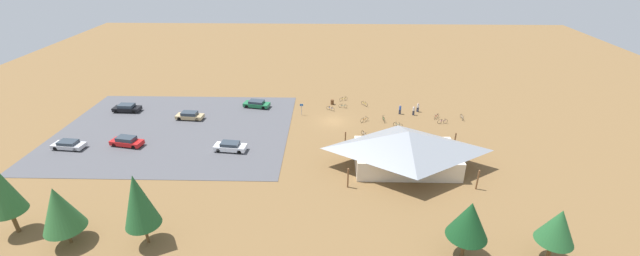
{
  "coord_description": "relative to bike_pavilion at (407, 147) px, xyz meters",
  "views": [
    {
      "loc": [
        0.73,
        59.9,
        28.31
      ],
      "look_at": [
        2.09,
        5.06,
        1.2
      ],
      "focal_mm": 22.1,
      "sensor_mm": 36.0,
      "label": 1
    }
  ],
  "objects": [
    {
      "name": "ground",
      "position": [
        9.62,
        -14.22,
        -3.02
      ],
      "size": [
        160.0,
        160.0,
        0.0
      ],
      "primitive_type": "plane",
      "color": "brown",
      "rests_on": "ground"
    },
    {
      "name": "parking_lot_asphalt",
      "position": [
        35.07,
        -10.27,
        -2.99
      ],
      "size": [
        36.65,
        28.56,
        0.05
      ],
      "primitive_type": "cube",
      "color": "#4C4C51",
      "rests_on": "ground"
    },
    {
      "name": "bike_pavilion",
      "position": [
        0.0,
        0.0,
        0.0
      ],
      "size": [
        16.26,
        10.34,
        5.36
      ],
      "color": "beige",
      "rests_on": "ground"
    },
    {
      "name": "trash_bin",
      "position": [
        9.76,
        -21.53,
        -2.57
      ],
      "size": [
        0.6,
        0.6,
        0.9
      ],
      "primitive_type": "cylinder",
      "color": "brown",
      "rests_on": "ground"
    },
    {
      "name": "lot_sign",
      "position": [
        15.09,
        -16.59,
        -1.61
      ],
      "size": [
        0.56,
        0.08,
        2.2
      ],
      "color": "#99999E",
      "rests_on": "ground"
    },
    {
      "name": "pine_far_east",
      "position": [
        28.65,
        15.27,
        2.24
      ],
      "size": [
        3.47,
        3.47,
        8.15
      ],
      "color": "brown",
      "rests_on": "ground"
    },
    {
      "name": "pine_center",
      "position": [
        36.57,
        15.45,
        1.26
      ],
      "size": [
        3.98,
        3.98,
        6.68
      ],
      "color": "brown",
      "rests_on": "ground"
    },
    {
      "name": "pine_midwest",
      "position": [
        -2.78,
        16.45,
        1.51
      ],
      "size": [
        3.87,
        3.87,
        6.45
      ],
      "color": "brown",
      "rests_on": "ground"
    },
    {
      "name": "pine_mideast",
      "position": [
        43.04,
        14.01,
        2.59
      ],
      "size": [
        3.4,
        3.4,
        8.56
      ],
      "color": "brown",
      "rests_on": "ground"
    },
    {
      "name": "pine_east",
      "position": [
        -10.84,
        16.76,
        1.2
      ],
      "size": [
        3.45,
        3.45,
        6.0
      ],
      "color": "brown",
      "rests_on": "ground"
    },
    {
      "name": "bicycle_yellow_yard_left",
      "position": [
        3.85,
        -21.01,
        -2.64
      ],
      "size": [
        1.08,
        1.35,
        0.81
      ],
      "color": "black",
      "rests_on": "ground"
    },
    {
      "name": "bicycle_teal_front_row",
      "position": [
        7.81,
        -19.98,
        -2.67
      ],
      "size": [
        1.59,
        0.5,
        0.79
      ],
      "color": "black",
      "rests_on": "ground"
    },
    {
      "name": "bicycle_green_edge_north",
      "position": [
        1.13,
        -14.37,
        -2.62
      ],
      "size": [
        0.48,
        1.75,
        0.9
      ],
      "color": "black",
      "rests_on": "ground"
    },
    {
      "name": "bicycle_blue_trailside",
      "position": [
        10.1,
        -18.77,
        -2.65
      ],
      "size": [
        1.4,
        1.02,
        0.81
      ],
      "color": "black",
      "rests_on": "ground"
    },
    {
      "name": "bicycle_purple_back_row",
      "position": [
        -8.54,
        -13.75,
        -2.62
      ],
      "size": [
        1.77,
        0.48,
        0.84
      ],
      "color": "black",
      "rests_on": "ground"
    },
    {
      "name": "bicycle_silver_yard_right",
      "position": [
        -12.25,
        -15.53,
        -2.63
      ],
      "size": [
        0.48,
        1.78,
        0.83
      ],
      "color": "black",
      "rests_on": "ground"
    },
    {
      "name": "bicycle_black_mid_cluster",
      "position": [
        -0.66,
        -10.44,
        -2.67
      ],
      "size": [
        1.06,
        1.26,
        0.8
      ],
      "color": "black",
      "rests_on": "ground"
    },
    {
      "name": "bicycle_red_near_porch",
      "position": [
        -8.03,
        -15.82,
        -2.64
      ],
      "size": [
        1.11,
        1.35,
        0.79
      ],
      "color": "black",
      "rests_on": "ground"
    },
    {
      "name": "bicycle_orange_by_bin",
      "position": [
        4.4,
        -14.15,
        -2.63
      ],
      "size": [
        1.41,
        1.11,
        0.85
      ],
      "color": "black",
      "rests_on": "ground"
    },
    {
      "name": "bicycle_white_lone_west",
      "position": [
        4.86,
        -8.85,
        -2.63
      ],
      "size": [
        0.72,
        1.61,
        0.84
      ],
      "color": "black",
      "rests_on": "ground"
    },
    {
      "name": "bicycle_yellow_yard_front",
      "position": [
        7.63,
        -23.39,
        -2.66
      ],
      "size": [
        1.56,
        0.86,
        0.76
      ],
      "color": "black",
      "rests_on": "ground"
    },
    {
      "name": "bicycle_teal_lone_east",
      "position": [
        -0.96,
        -12.37,
        -2.66
      ],
      "size": [
        1.46,
        0.92,
        0.77
      ],
      "color": "black",
      "rests_on": "ground"
    },
    {
      "name": "car_white_near_entry",
      "position": [
        24.56,
        -3.73,
        -2.28
      ],
      "size": [
        4.75,
        2.28,
        1.37
      ],
      "color": "white",
      "rests_on": "parking_lot_asphalt"
    },
    {
      "name": "car_tan_aisle_side",
      "position": [
        33.92,
        -14.34,
        -2.3
      ],
      "size": [
        4.68,
        2.1,
        1.34
      ],
      "color": "tan",
      "rests_on": "parking_lot_asphalt"
    },
    {
      "name": "car_green_end_stall",
      "position": [
        23.47,
        -19.77,
        -2.31
      ],
      "size": [
        4.93,
        2.78,
        1.29
      ],
      "color": "#1E6B3D",
      "rests_on": "parking_lot_asphalt"
    },
    {
      "name": "car_red_far_end",
      "position": [
        40.25,
        -4.87,
        -2.25
      ],
      "size": [
        4.98,
        2.6,
        1.45
      ],
      "color": "red",
      "rests_on": "parking_lot_asphalt"
    },
    {
      "name": "car_black_second_row",
      "position": [
        46.06,
        -17.26,
        -2.28
      ],
      "size": [
        4.7,
        2.05,
        1.38
      ],
      "color": "black",
      "rests_on": "parking_lot_asphalt"
    },
    {
      "name": "car_silver_mid_lot",
      "position": [
        48.35,
        -3.8,
        -2.34
      ],
      "size": [
        4.73,
        2.28,
        1.24
      ],
      "color": "#BCBCC1",
      "rests_on": "parking_lot_asphalt"
    },
    {
      "name": "visitor_near_lot",
      "position": [
        -4.33,
        -17.1,
        -2.14
      ],
      "size": [
        0.39,
        0.36,
        1.68
      ],
      "color": "#2D3347",
      "rests_on": "ground"
    },
    {
      "name": "visitor_crossing_yard",
      "position": [
        -5.35,
        -18.52,
        -2.12
      ],
      "size": [
        0.39,
        0.4,
        1.7
      ],
      "color": "#2D3347",
      "rests_on": "ground"
    },
    {
      "name": "visitor_at_bikes",
      "position": [
        -2.04,
        -17.48,
        -2.11
      ],
      "size": [
        0.4,
        0.36,
        1.74
      ],
      "color": "#2D3347",
      "rests_on": "ground"
    }
  ]
}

